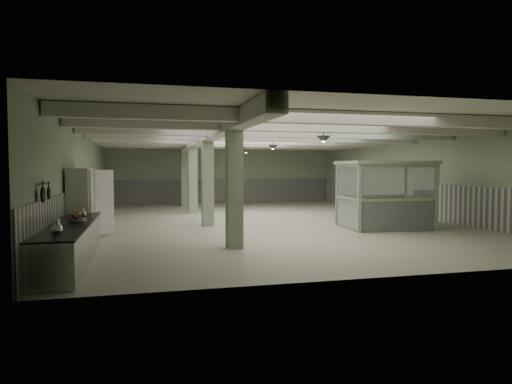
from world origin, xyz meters
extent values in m
plane|color=beige|center=(0.00, 0.00, 0.00)|extent=(20.00, 20.00, 0.00)
cube|color=white|center=(0.00, 0.00, 3.60)|extent=(14.00, 20.00, 0.02)
cube|color=#9FB490|center=(0.00, 10.00, 1.80)|extent=(14.00, 0.02, 3.60)
cube|color=#9FB490|center=(0.00, -10.00, 1.80)|extent=(14.00, 0.02, 3.60)
cube|color=#9FB490|center=(-7.00, 0.00, 1.80)|extent=(0.02, 20.00, 3.60)
cube|color=#9FB490|center=(7.00, 0.00, 1.80)|extent=(0.02, 20.00, 3.60)
cube|color=white|center=(-6.97, 0.00, 0.75)|extent=(0.05, 19.90, 1.50)
cube|color=white|center=(6.97, 0.00, 0.75)|extent=(0.05, 19.90, 1.50)
cube|color=white|center=(0.00, 9.97, 0.75)|extent=(13.90, 0.05, 1.50)
cube|color=silver|center=(-2.50, 0.00, 3.38)|extent=(0.45, 19.90, 0.40)
cube|color=silver|center=(0.00, -7.50, 3.42)|extent=(13.90, 0.35, 0.32)
cube|color=silver|center=(0.00, -5.00, 3.42)|extent=(13.90, 0.35, 0.32)
cube|color=silver|center=(0.00, -2.50, 3.42)|extent=(13.90, 0.35, 0.32)
cube|color=silver|center=(0.00, 0.00, 3.42)|extent=(13.90, 0.35, 0.32)
cube|color=silver|center=(0.00, 2.50, 3.42)|extent=(13.90, 0.35, 0.32)
cube|color=silver|center=(0.00, 5.00, 3.42)|extent=(13.90, 0.35, 0.32)
cube|color=silver|center=(0.00, 7.50, 3.42)|extent=(13.90, 0.35, 0.32)
cube|color=#96A484|center=(-2.50, -6.00, 1.80)|extent=(0.42, 0.42, 3.60)
cube|color=#96A484|center=(-2.50, -1.00, 1.80)|extent=(0.42, 0.42, 3.60)
cube|color=#96A484|center=(-2.50, 4.00, 1.80)|extent=(0.42, 0.42, 3.60)
cube|color=#96A484|center=(-2.50, 8.00, 1.80)|extent=(0.42, 0.42, 3.60)
cylinder|color=black|center=(-6.93, -7.60, 1.85)|extent=(0.02, 1.20, 0.02)
cone|color=#314232|center=(0.50, -5.00, 3.05)|extent=(0.44, 0.44, 0.22)
cone|color=#314232|center=(0.50, 0.50, 3.05)|extent=(0.44, 0.44, 0.22)
cone|color=#314232|center=(0.50, 5.50, 3.05)|extent=(0.44, 0.44, 0.22)
cube|color=#B2B2B7|center=(-6.54, -7.00, 0.44)|extent=(0.89, 5.30, 0.88)
cube|color=black|center=(-6.54, -7.00, 0.89)|extent=(0.93, 5.34, 0.04)
cylinder|color=#B2B2B7|center=(-6.53, -5.10, 0.94)|extent=(0.30, 0.30, 0.08)
cylinder|color=black|center=(-6.88, -8.06, 1.63)|extent=(0.04, 0.31, 0.31)
cylinder|color=black|center=(-6.88, -7.44, 1.63)|extent=(0.04, 0.26, 0.26)
cube|color=silver|center=(-6.65, -3.67, 1.07)|extent=(0.58, 2.33, 2.14)
cube|color=silver|center=(-6.33, -4.20, 1.07)|extent=(0.06, 0.87, 2.04)
cube|color=silver|center=(-6.21, -3.04, 1.07)|extent=(0.56, 0.75, 2.04)
cube|color=silver|center=(-6.29, -4.20, 1.07)|extent=(0.02, 0.05, 0.30)
cube|color=silver|center=(-6.29, -3.14, 1.07)|extent=(0.02, 0.05, 0.30)
cube|color=#8EA987|center=(2.17, -4.16, 1.15)|extent=(0.13, 0.13, 2.31)
cube|color=#8EA987|center=(2.40, -1.86, 1.15)|extent=(0.13, 0.13, 2.31)
cube|color=#8EA987|center=(4.92, -4.44, 1.15)|extent=(0.13, 0.13, 2.31)
cube|color=#8EA987|center=(5.16, -2.14, 1.15)|extent=(0.13, 0.13, 2.31)
cube|color=#8EA987|center=(3.66, -3.15, 2.37)|extent=(3.26, 2.85, 0.12)
cube|color=silver|center=(3.55, -4.30, 0.55)|extent=(2.56, 0.32, 1.05)
cube|color=silver|center=(3.55, -4.30, 1.78)|extent=(2.56, 0.32, 1.22)
cube|color=silver|center=(3.78, -2.00, 0.55)|extent=(2.56, 0.32, 1.05)
cube|color=silver|center=(3.78, -2.00, 1.78)|extent=(2.56, 0.32, 1.22)
cube|color=silver|center=(2.29, -3.01, 0.55)|extent=(0.27, 2.10, 1.05)
cube|color=silver|center=(2.29, -3.01, 1.78)|extent=(0.27, 2.10, 1.22)
cube|color=silver|center=(5.04, -3.29, 0.55)|extent=(0.27, 2.10, 1.05)
cube|color=silver|center=(5.04, -3.29, 1.78)|extent=(0.27, 2.10, 1.22)
cube|color=#525345|center=(5.28, -3.21, 0.68)|extent=(0.53, 0.68, 1.35)
camera|label=1|loc=(-4.97, -18.06, 2.17)|focal=32.00mm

